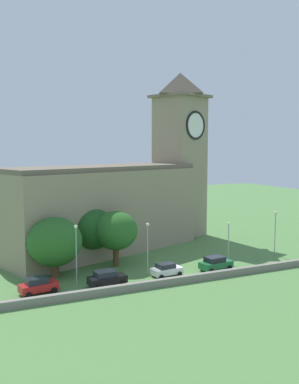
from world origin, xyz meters
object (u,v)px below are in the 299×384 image
(streetlamp_central, at_px, (148,240))
(streetlamp_east_end, at_px, (275,226))
(car_black, at_px, (107,278))
(streetlamp_west_mid, at_px, (76,245))
(church, at_px, (126,192))
(car_green, at_px, (216,263))
(car_red, at_px, (38,285))
(tree_riverside_east, at_px, (92,229))
(streetlamp_east_mid, at_px, (229,236))
(tree_churchyard, at_px, (116,231))
(car_white, at_px, (166,269))
(tree_riverside_west, at_px, (55,242))

(streetlamp_central, distance_m, streetlamp_east_end, 21.68)
(car_black, bearing_deg, streetlamp_west_mid, 147.24)
(church, bearing_deg, car_green, -72.97)
(church, height_order, car_red, church)
(streetlamp_central, relative_size, streetlamp_east_end, 0.99)
(car_red, distance_m, tree_riverside_east, 14.35)
(tree_riverside_east, bearing_deg, streetlamp_east_end, -16.38)
(car_red, xyz_separation_m, streetlamp_east_end, (35.95, 2.23, 3.65))
(streetlamp_east_mid, height_order, tree_churchyard, tree_churchyard)
(car_white, bearing_deg, streetlamp_east_mid, 6.79)
(car_white, bearing_deg, streetlamp_central, 140.17)
(church, relative_size, streetlamp_east_mid, 6.55)
(streetlamp_east_mid, relative_size, tree_riverside_east, 0.77)
(car_white, bearing_deg, church, 85.07)
(car_black, relative_size, streetlamp_east_end, 0.68)
(streetlamp_west_mid, height_order, streetlamp_east_mid, streetlamp_west_mid)
(tree_churchyard, bearing_deg, streetlamp_central, -67.26)
(car_red, height_order, car_green, car_green)
(streetlamp_east_mid, bearing_deg, tree_riverside_west, 170.04)
(streetlamp_east_end, xyz_separation_m, tree_riverside_east, (-26.46, 7.78, 0.30))
(car_black, bearing_deg, car_green, 0.36)
(streetlamp_east_mid, height_order, tree_riverside_west, tree_riverside_west)
(car_white, xyz_separation_m, streetlamp_east_end, (19.74, 2.33, 3.75))
(church, bearing_deg, streetlamp_east_end, -40.61)
(car_green, relative_size, streetlamp_central, 0.70)
(streetlamp_central, distance_m, streetlamp_east_mid, 12.37)
(church, height_order, tree_riverside_west, church)
(streetlamp_west_mid, height_order, tree_riverside_east, tree_riverside_east)
(car_white, relative_size, car_green, 0.86)
(car_white, height_order, tree_churchyard, tree_churchyard)
(tree_churchyard, bearing_deg, car_green, -33.81)
(streetlamp_central, bearing_deg, car_black, -160.92)
(tree_riverside_west, bearing_deg, car_red, -120.28)
(car_red, height_order, tree_riverside_east, tree_riverside_east)
(car_white, distance_m, tree_churchyard, 9.31)
(tree_churchyard, bearing_deg, tree_riverside_west, -168.57)
(car_white, xyz_separation_m, tree_churchyard, (-4.26, 7.17, 4.14))
(streetlamp_west_mid, height_order, streetlamp_central, streetlamp_west_mid)
(tree_riverside_east, bearing_deg, streetlamp_central, -60.59)
(car_green, xyz_separation_m, streetlamp_central, (-9.12, 2.10, 3.62))
(church, distance_m, streetlamp_west_mid, 21.41)
(streetlamp_west_mid, xyz_separation_m, tree_riverside_east, (4.70, 8.68, 0.05))
(car_black, xyz_separation_m, streetlamp_east_mid, (18.71, 1.83, 3.19))
(streetlamp_east_end, xyz_separation_m, tree_churchyard, (-24.00, 4.84, 0.39))
(tree_riverside_west, relative_size, tree_churchyard, 1.00)
(car_green, distance_m, tree_riverside_west, 21.46)
(car_white, bearing_deg, car_red, 179.65)
(car_green, xyz_separation_m, tree_riverside_west, (-20.32, 5.87, 3.65))
(car_green, bearing_deg, tree_riverside_east, 142.68)
(car_black, bearing_deg, car_red, 175.04)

